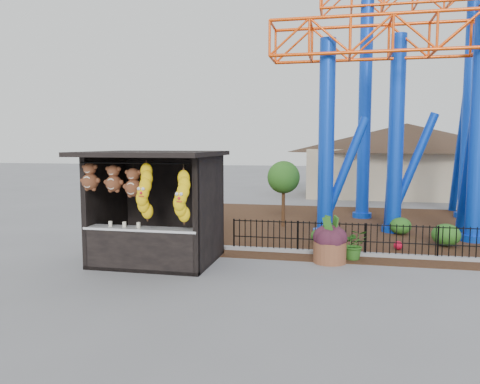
% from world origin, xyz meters
% --- Properties ---
extents(ground, '(120.00, 120.00, 0.00)m').
position_xyz_m(ground, '(0.00, 0.00, 0.00)').
color(ground, slate).
rests_on(ground, ground).
extents(mulch_bed, '(18.00, 12.00, 0.02)m').
position_xyz_m(mulch_bed, '(4.00, 8.00, 0.01)').
color(mulch_bed, '#331E11').
rests_on(mulch_bed, ground).
extents(curb, '(18.00, 0.18, 0.12)m').
position_xyz_m(curb, '(4.00, 3.00, 0.06)').
color(curb, gray).
rests_on(curb, ground).
extents(prize_booth, '(3.50, 3.40, 3.12)m').
position_xyz_m(prize_booth, '(-3.00, 0.90, 1.53)').
color(prize_booth, black).
rests_on(prize_booth, ground).
extents(picket_fence, '(12.20, 0.06, 1.00)m').
position_xyz_m(picket_fence, '(4.90, 3.00, 0.50)').
color(picket_fence, black).
rests_on(picket_fence, ground).
extents(roller_coaster, '(11.00, 6.37, 10.82)m').
position_xyz_m(roller_coaster, '(5.12, 8.23, 6.44)').
color(roller_coaster, '#0B3CCB').
rests_on(roller_coaster, ground).
extents(terracotta_planter, '(0.94, 0.94, 0.60)m').
position_xyz_m(terracotta_planter, '(1.78, 2.06, 0.30)').
color(terracotta_planter, brown).
rests_on(terracotta_planter, ground).
extents(planter_foliage, '(0.70, 0.70, 0.64)m').
position_xyz_m(planter_foliage, '(1.78, 2.06, 0.92)').
color(planter_foliage, '#361522').
rests_on(planter_foliage, terracotta_planter).
extents(potted_plant, '(0.82, 0.71, 0.89)m').
position_xyz_m(potted_plant, '(2.46, 2.57, 0.45)').
color(potted_plant, '#1D4D16').
rests_on(potted_plant, ground).
extents(landscaping, '(8.55, 3.57, 0.72)m').
position_xyz_m(landscaping, '(5.33, 5.38, 0.31)').
color(landscaping, '#255619').
rests_on(landscaping, mulch_bed).
extents(pavilion, '(15.00, 15.00, 4.80)m').
position_xyz_m(pavilion, '(6.00, 20.00, 3.07)').
color(pavilion, '#BFAD8C').
rests_on(pavilion, ground).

